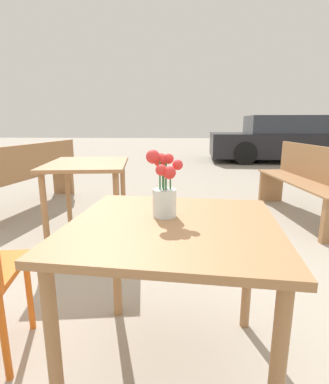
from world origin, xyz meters
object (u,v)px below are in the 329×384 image
(bench_middle, at_px, (306,179))
(table_back, at_px, (88,176))
(flower_vase, at_px, (164,191))
(parked_car, at_px, (291,140))
(table_front, at_px, (173,245))
(bench_near, at_px, (30,173))

(bench_middle, bearing_deg, table_back, -160.38)
(flower_vase, distance_m, parked_car, 8.22)
(bench_middle, relative_size, parked_car, 0.37)
(table_front, xyz_separation_m, bench_near, (-1.87, 2.53, -0.14))
(parked_car, bearing_deg, flower_vase, -113.53)
(table_back, bearing_deg, bench_near, 135.86)
(flower_vase, distance_m, bench_middle, 2.74)
(table_front, bearing_deg, table_back, 118.23)
(flower_vase, bearing_deg, table_back, 118.41)
(flower_vase, relative_size, bench_near, 0.15)
(table_front, xyz_separation_m, bench_middle, (1.51, 2.32, -0.15))
(bench_middle, bearing_deg, bench_near, 176.50)
(table_front, height_order, table_back, table_back)
(table_back, bearing_deg, flower_vase, -61.59)
(flower_vase, xyz_separation_m, table_back, (-0.76, 1.41, -0.19))
(flower_vase, height_order, bench_middle, flower_vase)
(table_front, distance_m, bench_middle, 2.77)
(bench_near, bearing_deg, parked_car, 44.92)
(table_front, bearing_deg, bench_near, 126.44)
(table_front, height_order, flower_vase, flower_vase)
(flower_vase, relative_size, parked_car, 0.06)
(table_front, bearing_deg, parked_car, 66.97)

